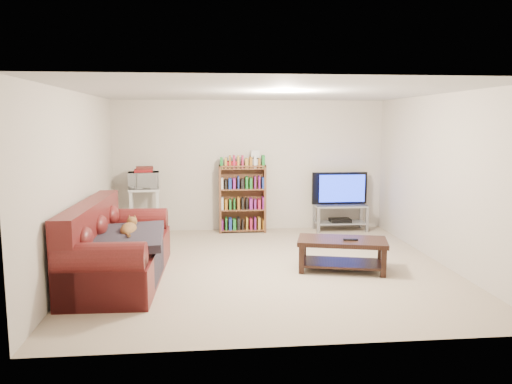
{
  "coord_description": "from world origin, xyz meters",
  "views": [
    {
      "loc": [
        -0.81,
        -6.7,
        2.0
      ],
      "look_at": [
        -0.1,
        0.4,
        1.0
      ],
      "focal_mm": 35.0,
      "sensor_mm": 36.0,
      "label": 1
    }
  ],
  "objects": [
    {
      "name": "remote",
      "position": [
        1.1,
        -0.34,
        0.44
      ],
      "size": [
        0.2,
        0.07,
        0.02
      ],
      "primitive_type": "cube",
      "rotation": [
        0.0,
        0.0,
        -0.1
      ],
      "color": "black",
      "rests_on": "coffee_table"
    },
    {
      "name": "coffee_table",
      "position": [
        1.01,
        -0.26,
        0.3
      ],
      "size": [
        1.3,
        0.87,
        0.43
      ],
      "rotation": [
        0.0,
        0.0,
        -0.25
      ],
      "color": "black",
      "rests_on": "floor"
    },
    {
      "name": "shelf_clutter",
      "position": [
        -0.06,
        2.28,
        1.34
      ],
      "size": [
        0.63,
        0.19,
        0.28
      ],
      "rotation": [
        0.0,
        0.0,
        -0.02
      ],
      "color": "silver",
      "rests_on": "bookshelf"
    },
    {
      "name": "sofa",
      "position": [
        -2.01,
        -0.36,
        0.35
      ],
      "size": [
        1.08,
        2.37,
        1.0
      ],
      "rotation": [
        0.0,
        0.0,
        -0.03
      ],
      "color": "#581716",
      "rests_on": "floor"
    },
    {
      "name": "game_boxes",
      "position": [
        -1.9,
        2.11,
        1.16
      ],
      "size": [
        0.33,
        0.3,
        0.05
      ],
      "primitive_type": "cube",
      "rotation": [
        0.0,
        0.0,
        0.09
      ],
      "color": "maroon",
      "rests_on": "microwave"
    },
    {
      "name": "ceiling",
      "position": [
        0.0,
        0.0,
        2.4
      ],
      "size": [
        5.0,
        5.0,
        0.0
      ],
      "primitive_type": "plane",
      "rotation": [
        3.14,
        0.0,
        0.0
      ],
      "color": "white",
      "rests_on": "ground"
    },
    {
      "name": "microwave_stand",
      "position": [
        -1.9,
        2.11,
        0.54
      ],
      "size": [
        0.56,
        0.43,
        0.85
      ],
      "rotation": [
        0.0,
        0.0,
        0.09
      ],
      "color": "silver",
      "rests_on": "floor"
    },
    {
      "name": "tv_stand",
      "position": [
        1.66,
        2.22,
        0.33
      ],
      "size": [
        0.97,
        0.45,
        0.48
      ],
      "rotation": [
        0.0,
        0.0,
        -0.01
      ],
      "color": "#999EA3",
      "rests_on": "floor"
    },
    {
      "name": "wall_back",
      "position": [
        0.0,
        2.5,
        1.2
      ],
      "size": [
        5.0,
        0.0,
        5.0
      ],
      "primitive_type": "plane",
      "rotation": [
        1.57,
        0.0,
        0.0
      ],
      "color": "silver",
      "rests_on": "ground"
    },
    {
      "name": "wall_left",
      "position": [
        -2.5,
        0.0,
        1.2
      ],
      "size": [
        0.0,
        5.0,
        5.0
      ],
      "primitive_type": "plane",
      "rotation": [
        1.57,
        0.0,
        1.57
      ],
      "color": "silver",
      "rests_on": "ground"
    },
    {
      "name": "television",
      "position": [
        1.66,
        2.22,
        0.78
      ],
      "size": [
        1.04,
        0.15,
        0.6
      ],
      "primitive_type": "imported",
      "rotation": [
        0.0,
        0.0,
        3.13
      ],
      "color": "black",
      "rests_on": "tv_stand"
    },
    {
      "name": "blanket",
      "position": [
        -1.82,
        -0.52,
        0.58
      ],
      "size": [
        0.97,
        1.22,
        0.19
      ],
      "primitive_type": "cube",
      "rotation": [
        0.05,
        -0.04,
        0.05
      ],
      "color": "#2B252F",
      "rests_on": "sofa"
    },
    {
      "name": "microwave",
      "position": [
        -1.9,
        2.11,
        0.99
      ],
      "size": [
        0.55,
        0.4,
        0.29
      ],
      "primitive_type": "imported",
      "rotation": [
        0.0,
        0.0,
        0.09
      ],
      "color": "silver",
      "rests_on": "microwave_stand"
    },
    {
      "name": "bookshelf",
      "position": [
        -0.16,
        2.27,
        0.64
      ],
      "size": [
        0.86,
        0.28,
        1.23
      ],
      "rotation": [
        0.0,
        0.0,
        -0.02
      ],
      "color": "brown",
      "rests_on": "floor"
    },
    {
      "name": "floor",
      "position": [
        0.0,
        0.0,
        0.0
      ],
      "size": [
        5.0,
        5.0,
        0.0
      ],
      "primitive_type": "plane",
      "color": "#C4AE91",
      "rests_on": "ground"
    },
    {
      "name": "wall_right",
      "position": [
        2.5,
        0.0,
        1.2
      ],
      "size": [
        0.0,
        5.0,
        5.0
      ],
      "primitive_type": "plane",
      "rotation": [
        1.57,
        0.0,
        -1.57
      ],
      "color": "silver",
      "rests_on": "ground"
    },
    {
      "name": "cat",
      "position": [
        -1.81,
        -0.31,
        0.64
      ],
      "size": [
        0.27,
        0.65,
        0.19
      ],
      "primitive_type": null,
      "rotation": [
        0.0,
        0.0,
        -0.03
      ],
      "color": "brown",
      "rests_on": "sofa"
    },
    {
      "name": "dvd_player",
      "position": [
        1.66,
        2.22,
        0.19
      ],
      "size": [
        0.39,
        0.27,
        0.06
      ],
      "primitive_type": "cube",
      "rotation": [
        0.0,
        0.0,
        -0.01
      ],
      "color": "black",
      "rests_on": "tv_stand"
    },
    {
      "name": "wall_front",
      "position": [
        0.0,
        -2.5,
        1.2
      ],
      "size": [
        5.0,
        0.0,
        5.0
      ],
      "primitive_type": "plane",
      "rotation": [
        -1.57,
        0.0,
        0.0
      ],
      "color": "silver",
      "rests_on": "ground"
    }
  ]
}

